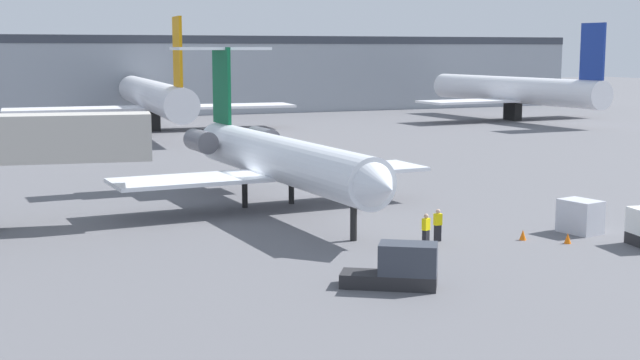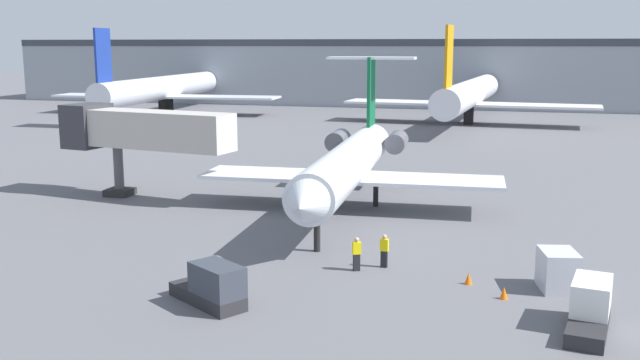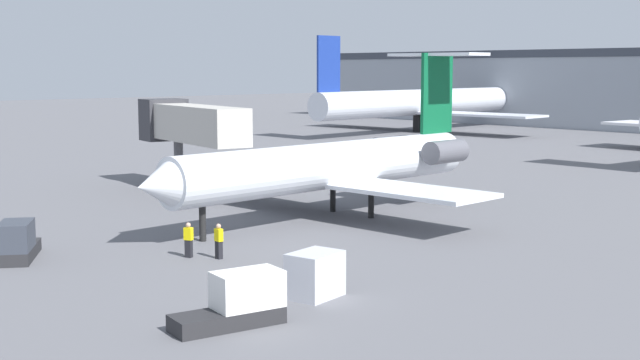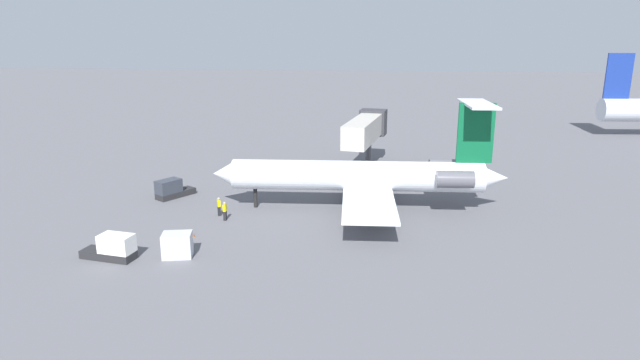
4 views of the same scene
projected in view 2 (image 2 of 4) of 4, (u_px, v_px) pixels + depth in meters
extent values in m
cube|color=#5B5B60|center=(329.00, 207.00, 49.10)|extent=(400.00, 400.00, 0.10)
cylinder|color=silver|center=(348.00, 164.00, 46.86)|extent=(4.07, 23.09, 2.77)
cone|color=silver|center=(305.00, 204.00, 35.06)|extent=(2.75, 2.35, 2.63)
cone|color=silver|center=(374.00, 140.00, 58.75)|extent=(2.49, 2.73, 2.35)
cube|color=silver|center=(432.00, 181.00, 46.89)|extent=(9.50, 4.92, 0.24)
cube|color=silver|center=(272.00, 174.00, 49.15)|extent=(9.50, 4.92, 0.24)
cylinder|color=#595960|center=(397.00, 142.00, 54.46)|extent=(1.68, 3.28, 1.50)
cylinder|color=#595960|center=(338.00, 140.00, 55.40)|extent=(1.68, 3.28, 1.50)
cube|color=#0C5933|center=(371.00, 91.00, 56.16)|extent=(0.42, 3.21, 5.39)
cube|color=silver|center=(372.00, 58.00, 55.68)|extent=(6.93, 2.78, 0.20)
cylinder|color=black|center=(317.00, 235.00, 38.18)|extent=(0.36, 0.36, 1.83)
cylinder|color=black|center=(376.00, 193.00, 48.87)|extent=(0.36, 0.36, 1.83)
cylinder|color=black|center=(330.00, 191.00, 49.54)|extent=(0.36, 0.36, 1.83)
cube|color=#B7B2A8|center=(151.00, 129.00, 50.34)|extent=(12.76, 4.59, 2.60)
cube|color=#333338|center=(87.00, 126.00, 52.74)|extent=(2.89, 3.55, 3.20)
cylinder|color=#4C4C51|center=(119.00, 170.00, 52.21)|extent=(0.70, 0.70, 3.73)
cube|color=#262626|center=(120.00, 192.00, 52.52)|extent=(1.80, 1.80, 0.50)
cube|color=black|center=(384.00, 259.00, 35.53)|extent=(0.33, 0.25, 0.85)
cube|color=yellow|center=(384.00, 245.00, 35.40)|extent=(0.41, 0.27, 0.60)
sphere|color=tan|center=(384.00, 237.00, 35.32)|extent=(0.24, 0.24, 0.24)
cube|color=black|center=(357.00, 262.00, 35.00)|extent=(0.39, 0.36, 0.85)
cube|color=yellow|center=(357.00, 248.00, 34.86)|extent=(0.47, 0.41, 0.60)
sphere|color=tan|center=(357.00, 240.00, 34.78)|extent=(0.24, 0.24, 0.24)
cube|color=#262628|center=(207.00, 296.00, 30.62)|extent=(4.13, 3.33, 0.60)
cube|color=#333842|center=(217.00, 280.00, 29.86)|extent=(2.78, 2.47, 1.30)
cube|color=#262628|center=(588.00, 326.00, 27.44)|extent=(2.04, 4.18, 0.60)
cube|color=white|center=(592.00, 295.00, 27.97)|extent=(1.77, 2.60, 1.30)
cube|color=silver|center=(558.00, 270.00, 32.20)|extent=(1.93, 2.37, 1.81)
cone|color=orange|center=(504.00, 293.00, 31.12)|extent=(0.36, 0.36, 0.55)
cone|color=orange|center=(468.00, 278.00, 33.04)|extent=(0.36, 0.36, 0.55)
cube|color=#8C939E|center=(450.00, 72.00, 130.32)|extent=(165.96, 20.93, 11.84)
cube|color=#333842|center=(445.00, 43.00, 119.61)|extent=(165.96, 0.60, 1.20)
cylinder|color=silver|center=(165.00, 87.00, 113.28)|extent=(6.86, 43.59, 3.63)
cube|color=navy|center=(103.00, 55.00, 93.27)|extent=(0.60, 4.01, 7.00)
cube|color=silver|center=(166.00, 96.00, 113.54)|extent=(36.84, 8.71, 0.30)
cube|color=black|center=(166.00, 106.00, 113.84)|extent=(1.20, 2.80, 2.40)
cylinder|color=white|center=(470.00, 94.00, 98.81)|extent=(6.50, 41.43, 3.68)
cube|color=orange|center=(449.00, 57.00, 80.54)|extent=(0.57, 4.01, 7.00)
cube|color=white|center=(469.00, 104.00, 99.08)|extent=(35.00, 8.36, 0.30)
cube|color=black|center=(469.00, 115.00, 99.38)|extent=(1.20, 2.80, 2.40)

